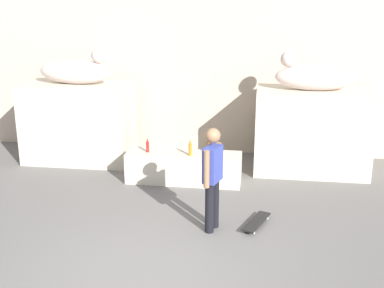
{
  "coord_description": "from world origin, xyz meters",
  "views": [
    {
      "loc": [
        1.51,
        -5.61,
        3.66
      ],
      "look_at": [
        0.31,
        2.62,
        1.1
      ],
      "focal_mm": 47.15,
      "sensor_mm": 36.0,
      "label": 1
    }
  ],
  "objects": [
    {
      "name": "pedestal_right",
      "position": [
        2.51,
        4.65,
        0.86
      ],
      "size": [
        2.3,
        1.26,
        1.71
      ],
      "primitive_type": "cube",
      "color": "beige",
      "rests_on": "ground_plane"
    },
    {
      "name": "bottle_red",
      "position": [
        -0.71,
        3.58,
        0.71
      ],
      "size": [
        0.06,
        0.06,
        0.28
      ],
      "color": "red",
      "rests_on": "ledge_block"
    },
    {
      "name": "pedestal_left",
      "position": [
        -2.51,
        4.65,
        0.86
      ],
      "size": [
        2.3,
        1.26,
        1.71
      ],
      "primitive_type": "cube",
      "color": "beige",
      "rests_on": "ground_plane"
    },
    {
      "name": "facade_wall",
      "position": [
        0.0,
        5.96,
        2.54
      ],
      "size": [
        10.7,
        0.6,
        5.08
      ],
      "primitive_type": "cube",
      "color": "#BFAD98",
      "rests_on": "ground_plane"
    },
    {
      "name": "bottle_orange",
      "position": [
        0.15,
        3.48,
        0.73
      ],
      "size": [
        0.06,
        0.06,
        0.31
      ],
      "color": "orange",
      "rests_on": "ledge_block"
    },
    {
      "name": "ledge_block",
      "position": [
        0.0,
        3.61,
        0.3
      ],
      "size": [
        2.25,
        0.61,
        0.6
      ],
      "primitive_type": "cube",
      "color": "beige",
      "rests_on": "ground_plane"
    },
    {
      "name": "statue_reclining_left",
      "position": [
        -2.47,
        4.65,
        2.0
      ],
      "size": [
        1.63,
        0.65,
        0.78
      ],
      "rotation": [
        0.0,
        0.0,
        -0.06
      ],
      "color": "beige",
      "rests_on": "pedestal_left"
    },
    {
      "name": "skateboard",
      "position": [
        1.47,
        1.87,
        0.06
      ],
      "size": [
        0.46,
        0.82,
        0.08
      ],
      "rotation": [
        0.0,
        0.0,
        4.36
      ],
      "color": "black",
      "rests_on": "ground_plane"
    },
    {
      "name": "bottle_brown",
      "position": [
        0.48,
        3.69,
        0.73
      ],
      "size": [
        0.08,
        0.08,
        0.3
      ],
      "color": "#593314",
      "rests_on": "ledge_block"
    },
    {
      "name": "ground_plane",
      "position": [
        0.0,
        0.0,
        0.0
      ],
      "size": [
        40.0,
        40.0,
        0.0
      ],
      "primitive_type": "plane",
      "color": "#605E5B"
    },
    {
      "name": "statue_reclining_right",
      "position": [
        2.47,
        4.65,
        2.0
      ],
      "size": [
        1.6,
        0.57,
        0.78
      ],
      "rotation": [
        0.0,
        0.0,
        3.13
      ],
      "color": "beige",
      "rests_on": "pedestal_right"
    },
    {
      "name": "skater",
      "position": [
        0.77,
        1.63,
        0.92
      ],
      "size": [
        0.3,
        0.52,
        1.67
      ],
      "rotation": [
        0.0,
        0.0,
        4.41
      ],
      "color": "black",
      "rests_on": "ground_plane"
    }
  ]
}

